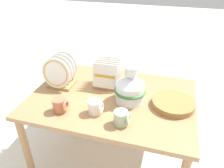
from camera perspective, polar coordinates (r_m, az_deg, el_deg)
name	(u,v)px	position (r m, az deg, el deg)	size (l,w,h in m)	color
ground_plane	(112,154)	(2.13, 0.00, -17.90)	(14.00, 14.00, 0.00)	silver
display_table	(112,104)	(1.74, 0.00, -5.15)	(1.25, 0.89, 0.65)	#9E754C
ceramic_vase	(130,87)	(1.59, 4.73, -0.82)	(0.23, 0.23, 0.30)	silver
dish_rack_round_plates	(60,74)	(1.82, -13.48, 2.60)	(0.24, 0.19, 0.27)	tan
dish_rack_square_plates	(107,76)	(1.79, -1.21, 1.97)	(0.20, 0.18, 0.22)	tan
wicker_charger_stack	(173,103)	(1.64, 15.71, -4.88)	(0.30, 0.30, 0.04)	olive
mug_cream_glaze	(95,107)	(1.50, -4.35, -6.03)	(0.10, 0.09, 0.10)	silver
mug_terracotta_glaze	(60,105)	(1.56, -13.38, -5.37)	(0.10, 0.09, 0.10)	#B76647
mug_sage_glaze	(122,118)	(1.41, 2.51, -8.87)	(0.10, 0.09, 0.10)	#9EB28E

